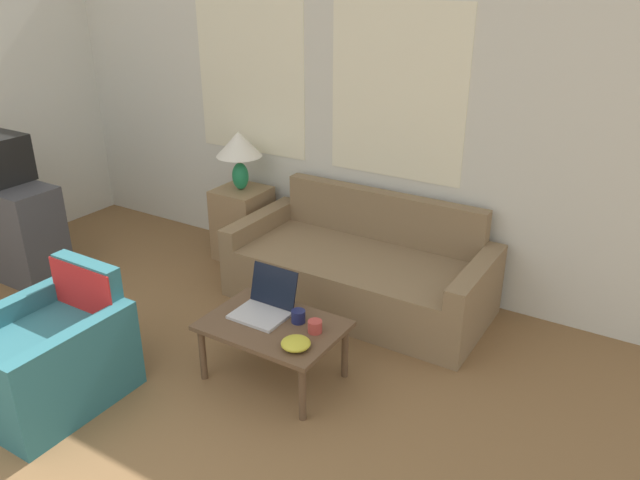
% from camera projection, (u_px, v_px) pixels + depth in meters
% --- Properties ---
extents(wall_back, '(6.48, 0.06, 2.60)m').
position_uv_depth(wall_back, '(329.00, 115.00, 5.04)').
color(wall_back, silver).
rests_on(wall_back, ground_plane).
extents(couch, '(1.97, 0.90, 0.80)m').
position_uv_depth(couch, '(362.00, 271.00, 4.82)').
color(couch, '#846B4C').
rests_on(couch, ground_plane).
extents(armchair, '(0.71, 0.84, 0.78)m').
position_uv_depth(armchair, '(53.00, 358.00, 3.73)').
color(armchair, '#2D6B75').
rests_on(armchair, ground_plane).
extents(tv_dresser, '(1.05, 0.43, 0.81)m').
position_uv_depth(tv_dresser, '(8.00, 229.00, 5.20)').
color(tv_dresser, '#424247').
rests_on(tv_dresser, ground_plane).
extents(side_table, '(0.42, 0.42, 0.64)m').
position_uv_depth(side_table, '(243.00, 223.00, 5.53)').
color(side_table, '#937551').
rests_on(side_table, ground_plane).
extents(table_lamp, '(0.39, 0.39, 0.51)m').
position_uv_depth(table_lamp, '(239.00, 148.00, 5.25)').
color(table_lamp, '#1E8451').
rests_on(table_lamp, side_table).
extents(coffee_table, '(0.85, 0.59, 0.40)m').
position_uv_depth(coffee_table, '(273.00, 330.00, 3.86)').
color(coffee_table, brown).
rests_on(coffee_table, ground_plane).
extents(laptop, '(0.33, 0.33, 0.27)m').
position_uv_depth(laptop, '(265.00, 304.00, 3.94)').
color(laptop, '#B7B7BC').
rests_on(laptop, coffee_table).
extents(cup_navy, '(0.09, 0.09, 0.08)m').
position_uv_depth(cup_navy, '(298.00, 316.00, 3.84)').
color(cup_navy, '#191E4C').
rests_on(cup_navy, coffee_table).
extents(cup_yellow, '(0.09, 0.09, 0.08)m').
position_uv_depth(cup_yellow, '(315.00, 326.00, 3.74)').
color(cup_yellow, '#B23D38').
rests_on(cup_yellow, coffee_table).
extents(snack_bowl, '(0.17, 0.17, 0.06)m').
position_uv_depth(snack_bowl, '(296.00, 343.00, 3.59)').
color(snack_bowl, gold).
rests_on(snack_bowl, coffee_table).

